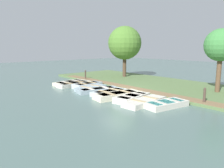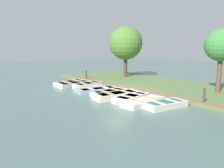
{
  "view_description": "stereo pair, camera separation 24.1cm",
  "coord_description": "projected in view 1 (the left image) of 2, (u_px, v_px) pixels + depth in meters",
  "views": [
    {
      "loc": [
        11.4,
        12.67,
        3.63
      ],
      "look_at": [
        0.19,
        -0.41,
        0.65
      ],
      "focal_mm": 35.0,
      "sensor_mm": 36.0,
      "label": 1
    },
    {
      "loc": [
        11.21,
        12.83,
        3.63
      ],
      "look_at": [
        0.19,
        -0.41,
        0.65
      ],
      "focal_mm": 35.0,
      "sensor_mm": 36.0,
      "label": 2
    }
  ],
  "objects": [
    {
      "name": "rowboat_5",
      "position": [
        110.0,
        93.0,
        16.54
      ],
      "size": [
        2.99,
        1.46,
        0.36
      ],
      "rotation": [
        0.0,
        0.0,
        0.08
      ],
      "color": "#B2BCC1",
      "rests_on": "ground_plane"
    },
    {
      "name": "rowboat_6",
      "position": [
        117.0,
        95.0,
        15.53
      ],
      "size": [
        3.59,
        1.68,
        0.42
      ],
      "rotation": [
        0.0,
        0.0,
        -0.13
      ],
      "color": "beige",
      "rests_on": "ground_plane"
    },
    {
      "name": "park_tree_far_left",
      "position": [
        125.0,
        43.0,
        24.46
      ],
      "size": [
        3.74,
        3.74,
        5.87
      ],
      "color": "#4C3828",
      "rests_on": "ground_plane"
    },
    {
      "name": "rowboat_0",
      "position": [
        70.0,
        83.0,
        21.02
      ],
      "size": [
        3.32,
        1.77,
        0.34
      ],
      "rotation": [
        0.0,
        0.0,
        0.18
      ],
      "color": "beige",
      "rests_on": "ground_plane"
    },
    {
      "name": "ground_plane",
      "position": [
        117.0,
        92.0,
        17.41
      ],
      "size": [
        80.0,
        80.0,
        0.0
      ],
      "primitive_type": "plane",
      "color": "#4C6660"
    },
    {
      "name": "rowboat_7",
      "position": [
        132.0,
        98.0,
        14.77
      ],
      "size": [
        3.02,
        1.61,
        0.41
      ],
      "rotation": [
        0.0,
        0.0,
        0.17
      ],
      "color": "silver",
      "rests_on": "ground_plane"
    },
    {
      "name": "dock_walkway",
      "position": [
        131.0,
        89.0,
        18.39
      ],
      "size": [
        1.07,
        19.8,
        0.22
      ],
      "color": "brown",
      "rests_on": "ground_plane"
    },
    {
      "name": "rowboat_8",
      "position": [
        145.0,
        102.0,
        13.84
      ],
      "size": [
        3.34,
        1.38,
        0.35
      ],
      "rotation": [
        0.0,
        0.0,
        0.08
      ],
      "color": "beige",
      "rests_on": "ground_plane"
    },
    {
      "name": "rowboat_2",
      "position": [
        87.0,
        85.0,
        19.46
      ],
      "size": [
        2.77,
        1.35,
        0.43
      ],
      "rotation": [
        0.0,
        0.0,
        0.1
      ],
      "color": "#B2BCC1",
      "rests_on": "ground_plane"
    },
    {
      "name": "shore_bank",
      "position": [
        156.0,
        84.0,
        20.6
      ],
      "size": [
        8.0,
        24.0,
        0.2
      ],
      "color": "#567042",
      "rests_on": "ground_plane"
    },
    {
      "name": "rowboat_4",
      "position": [
        98.0,
        90.0,
        17.51
      ],
      "size": [
        3.46,
        1.63,
        0.34
      ],
      "rotation": [
        0.0,
        0.0,
        -0.19
      ],
      "color": "#8C9EA8",
      "rests_on": "ground_plane"
    },
    {
      "name": "rowboat_1",
      "position": [
        74.0,
        84.0,
        20.15
      ],
      "size": [
        3.41,
        1.35,
        0.37
      ],
      "rotation": [
        0.0,
        0.0,
        0.1
      ],
      "color": "beige",
      "rests_on": "ground_plane"
    },
    {
      "name": "mooring_post_far",
      "position": [
        204.0,
        96.0,
        13.52
      ],
      "size": [
        0.15,
        0.15,
        1.13
      ],
      "color": "#47382D",
      "rests_on": "ground_plane"
    },
    {
      "name": "rowboat_9",
      "position": [
        166.0,
        104.0,
        13.21
      ],
      "size": [
        2.91,
        1.63,
        0.37
      ],
      "rotation": [
        0.0,
        0.0,
        -0.16
      ],
      "color": "beige",
      "rests_on": "ground_plane"
    },
    {
      "name": "rowboat_3",
      "position": [
        91.0,
        88.0,
        18.41
      ],
      "size": [
        2.99,
        1.8,
        0.33
      ],
      "rotation": [
        0.0,
        0.0,
        0.22
      ],
      "color": "#8C9EA8",
      "rests_on": "ground_plane"
    },
    {
      "name": "park_tree_left",
      "position": [
        221.0,
        46.0,
        16.05
      ],
      "size": [
        2.41,
        2.41,
        4.94
      ],
      "color": "brown",
      "rests_on": "ground_plane"
    },
    {
      "name": "mooring_post_near",
      "position": [
        85.0,
        75.0,
        23.39
      ],
      "size": [
        0.15,
        0.15,
        1.13
      ],
      "color": "#47382D",
      "rests_on": "ground_plane"
    }
  ]
}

